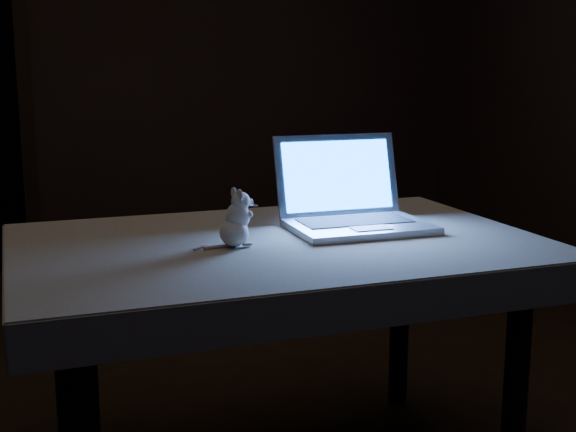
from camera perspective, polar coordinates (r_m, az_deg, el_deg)
name	(u,v)px	position (r m, az deg, el deg)	size (l,w,h in m)	color
floor	(280,427)	(2.77, -0.57, -15.38)	(5.00, 5.00, 0.00)	black
back_wall	(127,53)	(4.88, -11.83, 11.75)	(4.50, 0.04, 2.60)	black
table	(279,363)	(2.32, -0.71, -10.84)	(1.37, 0.88, 0.73)	black
tablecloth	(277,258)	(2.22, -0.83, -3.10)	(1.48, 0.99, 0.11)	#BCB19D
laptop	(360,184)	(2.31, 5.38, 2.35)	(0.41, 0.36, 0.28)	silver
plush_mouse	(234,218)	(2.11, -4.04, -0.15)	(0.12, 0.12, 0.16)	white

